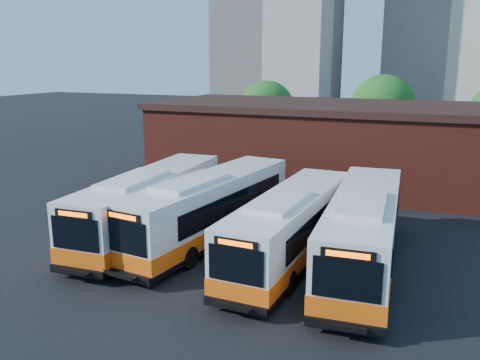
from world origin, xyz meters
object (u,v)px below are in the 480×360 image
at_px(bus_mideast, 290,229).
at_px(transit_worker, 228,280).
at_px(bus_west, 150,206).
at_px(bus_midwest, 209,211).
at_px(bus_east, 363,234).

relative_size(bus_mideast, transit_worker, 7.21).
xyz_separation_m(bus_west, transit_worker, (7.31, -5.72, -0.79)).
relative_size(bus_west, bus_midwest, 0.99).
height_order(bus_west, transit_worker, bus_west).
distance_m(bus_west, bus_east, 11.82).
bearing_deg(transit_worker, bus_midwest, 21.94).
distance_m(bus_midwest, transit_worker, 7.37).
bearing_deg(bus_west, bus_east, -3.95).
distance_m(bus_mideast, bus_east, 3.48).
height_order(bus_east, transit_worker, bus_east).
bearing_deg(bus_mideast, bus_west, 178.25).
relative_size(bus_mideast, bus_east, 0.94).
distance_m(bus_mideast, transit_worker, 5.32).
xyz_separation_m(bus_west, bus_mideast, (8.37, -0.55, -0.08)).
bearing_deg(transit_worker, bus_west, 42.02).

